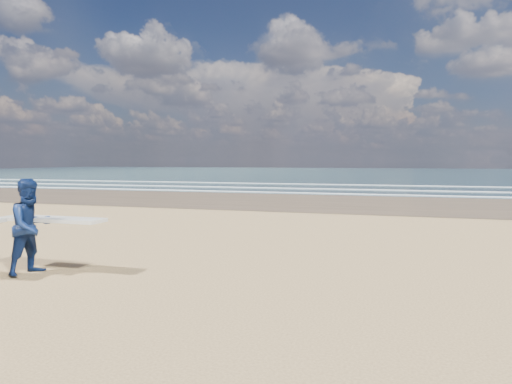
% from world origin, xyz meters
% --- Properties ---
extents(ocean, '(220.00, 100.00, 0.02)m').
position_xyz_m(ocean, '(20.00, 72.00, 0.01)').
color(ocean, '#1B333C').
rests_on(ocean, ground).
extents(surfer_far, '(2.20, 1.13, 1.85)m').
position_xyz_m(surfer_far, '(0.41, 0.47, 0.93)').
color(surfer_far, '#0E2150').
rests_on(surfer_far, ground).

